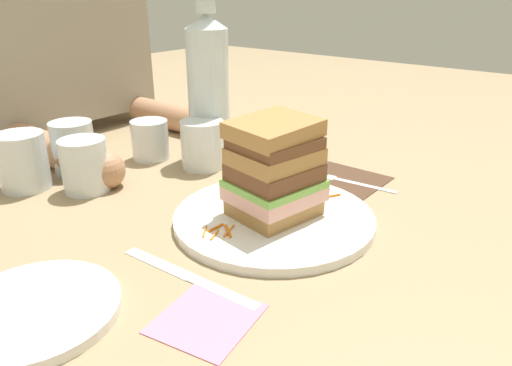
# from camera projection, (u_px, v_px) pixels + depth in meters

# --- Properties ---
(ground_plane) EXTENTS (3.00, 3.00, 0.00)m
(ground_plane) POSITION_uv_depth(u_px,v_px,m) (266.00, 219.00, 0.68)
(ground_plane) COLOR #9E8460
(main_plate) EXTENTS (0.28, 0.28, 0.01)m
(main_plate) POSITION_uv_depth(u_px,v_px,m) (273.00, 219.00, 0.67)
(main_plate) COLOR white
(main_plate) RESTS_ON ground_plane
(sandwich) EXTENTS (0.13, 0.12, 0.14)m
(sandwich) POSITION_uv_depth(u_px,v_px,m) (273.00, 171.00, 0.64)
(sandwich) COLOR #A87A42
(sandwich) RESTS_ON main_plate
(carrot_shred_0) EXTENTS (0.03, 0.02, 0.00)m
(carrot_shred_0) POSITION_uv_depth(u_px,v_px,m) (205.00, 231.00, 0.62)
(carrot_shred_0) COLOR orange
(carrot_shred_0) RESTS_ON main_plate
(carrot_shred_1) EXTENTS (0.03, 0.01, 0.00)m
(carrot_shred_1) POSITION_uv_depth(u_px,v_px,m) (229.00, 231.00, 0.62)
(carrot_shred_1) COLOR orange
(carrot_shred_1) RESTS_ON main_plate
(carrot_shred_2) EXTENTS (0.02, 0.03, 0.00)m
(carrot_shred_2) POSITION_uv_depth(u_px,v_px,m) (230.00, 232.00, 0.62)
(carrot_shred_2) COLOR orange
(carrot_shred_2) RESTS_ON main_plate
(carrot_shred_3) EXTENTS (0.03, 0.00, 0.00)m
(carrot_shred_3) POSITION_uv_depth(u_px,v_px,m) (216.00, 228.00, 0.63)
(carrot_shred_3) COLOR orange
(carrot_shred_3) RESTS_ON main_plate
(carrot_shred_4) EXTENTS (0.02, 0.01, 0.00)m
(carrot_shred_4) POSITION_uv_depth(u_px,v_px,m) (215.00, 235.00, 0.61)
(carrot_shred_4) COLOR orange
(carrot_shred_4) RESTS_ON main_plate
(carrot_shred_5) EXTENTS (0.00, 0.02, 0.00)m
(carrot_shred_5) POSITION_uv_depth(u_px,v_px,m) (319.00, 196.00, 0.72)
(carrot_shred_5) COLOR orange
(carrot_shred_5) RESTS_ON main_plate
(carrot_shred_6) EXTENTS (0.02, 0.00, 0.00)m
(carrot_shred_6) POSITION_uv_depth(u_px,v_px,m) (326.00, 192.00, 0.74)
(carrot_shred_6) COLOR orange
(carrot_shred_6) RESTS_ON main_plate
(carrot_shred_7) EXTENTS (0.03, 0.02, 0.00)m
(carrot_shred_7) POSITION_uv_depth(u_px,v_px,m) (331.00, 196.00, 0.72)
(carrot_shred_7) COLOR orange
(carrot_shred_7) RESTS_ON main_plate
(carrot_shred_8) EXTENTS (0.02, 0.00, 0.00)m
(carrot_shred_8) POSITION_uv_depth(u_px,v_px,m) (304.00, 194.00, 0.73)
(carrot_shred_8) COLOR orange
(carrot_shred_8) RESTS_ON main_plate
(carrot_shred_9) EXTENTS (0.01, 0.03, 0.00)m
(carrot_shred_9) POSITION_uv_depth(u_px,v_px,m) (305.00, 196.00, 0.72)
(carrot_shred_9) COLOR orange
(carrot_shred_9) RESTS_ON main_plate
(napkin_dark) EXTENTS (0.14, 0.16, 0.00)m
(napkin_dark) POSITION_uv_depth(u_px,v_px,m) (334.00, 178.00, 0.82)
(napkin_dark) COLOR #4C3323
(napkin_dark) RESTS_ON ground_plane
(fork) EXTENTS (0.03, 0.17, 0.00)m
(fork) POSITION_uv_depth(u_px,v_px,m) (347.00, 179.00, 0.81)
(fork) COLOR silver
(fork) RESTS_ON napkin_dark
(knife) EXTENTS (0.03, 0.20, 0.00)m
(knife) POSITION_uv_depth(u_px,v_px,m) (191.00, 277.00, 0.55)
(knife) COLOR silver
(knife) RESTS_ON ground_plane
(juice_glass) EXTENTS (0.08, 0.08, 0.09)m
(juice_glass) POSITION_uv_depth(u_px,v_px,m) (203.00, 147.00, 0.86)
(juice_glass) COLOR white
(juice_glass) RESTS_ON ground_plane
(water_bottle) EXTENTS (0.08, 0.08, 0.30)m
(water_bottle) POSITION_uv_depth(u_px,v_px,m) (208.00, 86.00, 0.88)
(water_bottle) COLOR silver
(water_bottle) RESTS_ON ground_plane
(empty_tumbler_0) EXTENTS (0.07, 0.07, 0.09)m
(empty_tumbler_0) POSITION_uv_depth(u_px,v_px,m) (85.00, 165.00, 0.76)
(empty_tumbler_0) COLOR silver
(empty_tumbler_0) RESTS_ON ground_plane
(empty_tumbler_1) EXTENTS (0.07, 0.07, 0.09)m
(empty_tumbler_1) POSITION_uv_depth(u_px,v_px,m) (74.00, 148.00, 0.84)
(empty_tumbler_1) COLOR silver
(empty_tumbler_1) RESTS_ON ground_plane
(empty_tumbler_2) EXTENTS (0.07, 0.07, 0.07)m
(empty_tumbler_2) POSITION_uv_depth(u_px,v_px,m) (150.00, 140.00, 0.91)
(empty_tumbler_2) COLOR silver
(empty_tumbler_2) RESTS_ON ground_plane
(empty_tumbler_3) EXTENTS (0.08, 0.08, 0.09)m
(empty_tumbler_3) POSITION_uv_depth(u_px,v_px,m) (23.00, 161.00, 0.77)
(empty_tumbler_3) COLOR silver
(empty_tumbler_3) RESTS_ON ground_plane
(side_plate) EXTENTS (0.17, 0.17, 0.01)m
(side_plate) POSITION_uv_depth(u_px,v_px,m) (34.00, 311.00, 0.48)
(side_plate) COLOR white
(side_plate) RESTS_ON ground_plane
(napkin_pink) EXTENTS (0.11, 0.11, 0.00)m
(napkin_pink) POSITION_uv_depth(u_px,v_px,m) (207.00, 318.00, 0.48)
(napkin_pink) COLOR pink
(napkin_pink) RESTS_ON ground_plane
(diner_across) EXTENTS (0.39, 0.49, 0.53)m
(diner_across) POSITION_uv_depth(u_px,v_px,m) (59.00, 19.00, 1.00)
(diner_across) COLOR tan
(diner_across) RESTS_ON ground_plane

